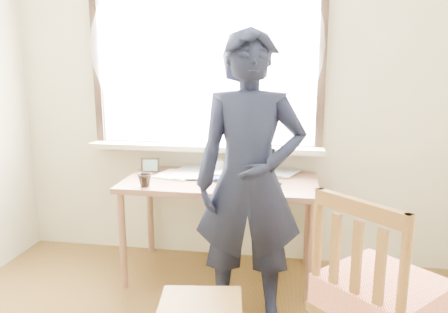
% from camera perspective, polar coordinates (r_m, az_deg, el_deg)
% --- Properties ---
extents(room_shell, '(3.52, 4.02, 2.61)m').
position_cam_1_polar(room_shell, '(1.67, -8.99, 13.90)').
color(room_shell, beige).
rests_on(room_shell, ground).
extents(desk, '(1.39, 0.70, 0.75)m').
position_cam_1_polar(desk, '(3.20, -0.47, -4.38)').
color(desk, brown).
rests_on(desk, ground).
extents(laptop, '(0.36, 0.30, 0.23)m').
position_cam_1_polar(laptop, '(3.10, 3.56, -2.40)').
color(laptop, black).
rests_on(laptop, desk).
extents(mug_white, '(0.17, 0.17, 0.11)m').
position_cam_1_polar(mug_white, '(3.35, -1.13, -1.29)').
color(mug_white, white).
rests_on(mug_white, desk).
extents(mug_dark, '(0.11, 0.11, 0.09)m').
position_cam_1_polar(mug_dark, '(3.04, -10.31, -3.09)').
color(mug_dark, black).
rests_on(mug_dark, desk).
extents(mouse, '(0.08, 0.06, 0.03)m').
position_cam_1_polar(mouse, '(3.03, 6.79, -3.55)').
color(mouse, black).
rests_on(mouse, desk).
extents(desk_clutter, '(0.54, 0.56, 0.04)m').
position_cam_1_polar(desk_clutter, '(3.43, -5.70, -1.62)').
color(desk_clutter, red).
rests_on(desk_clutter, desk).
extents(book_a, '(0.19, 0.25, 0.02)m').
position_cam_1_polar(book_a, '(3.49, -5.63, -1.50)').
color(book_a, white).
rests_on(book_a, desk).
extents(book_b, '(0.28, 0.32, 0.02)m').
position_cam_1_polar(book_b, '(3.40, 6.17, -1.93)').
color(book_b, white).
rests_on(book_b, desk).
extents(picture_frame, '(0.14, 0.05, 0.11)m').
position_cam_1_polar(picture_frame, '(3.39, -9.60, -1.27)').
color(picture_frame, black).
rests_on(picture_frame, desk).
extents(side_chair, '(0.67, 0.67, 1.04)m').
position_cam_1_polar(side_chair, '(2.17, 19.61, -16.97)').
color(side_chair, brown).
rests_on(side_chair, ground).
extents(person, '(0.68, 0.48, 1.78)m').
position_cam_1_polar(person, '(2.59, 3.37, -3.35)').
color(person, black).
rests_on(person, ground).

